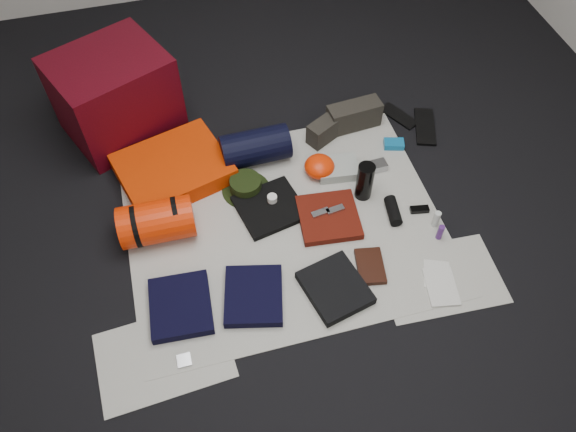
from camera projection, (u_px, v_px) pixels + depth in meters
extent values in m
cube|color=black|center=(285.00, 226.00, 2.92)|extent=(4.50, 4.50, 0.02)
cube|color=silver|center=(285.00, 225.00, 2.91)|extent=(1.60, 1.30, 0.01)
cube|color=silver|center=(164.00, 355.00, 2.49)|extent=(0.61, 0.44, 0.00)
cube|color=silver|center=(440.00, 278.00, 2.72)|extent=(0.60, 0.43, 0.00)
cube|color=#45050E|center=(115.00, 95.00, 3.14)|extent=(0.74, 0.69, 0.49)
cube|color=red|center=(173.00, 169.00, 3.07)|extent=(0.67, 0.60, 0.10)
cylinder|color=red|center=(157.00, 222.00, 2.79)|extent=(0.37, 0.22, 0.21)
cylinder|color=black|center=(137.00, 226.00, 2.77)|extent=(0.02, 0.22, 0.22)
cylinder|color=black|center=(177.00, 218.00, 2.80)|extent=(0.02, 0.22, 0.22)
cylinder|color=black|center=(255.00, 147.00, 3.10)|extent=(0.38, 0.21, 0.20)
cylinder|color=black|center=(246.00, 190.00, 3.04)|extent=(0.34, 0.34, 0.01)
cylinder|color=black|center=(246.00, 185.00, 3.01)|extent=(0.17, 0.17, 0.07)
cube|color=#2B2822|center=(328.00, 128.00, 3.24)|extent=(0.28, 0.21, 0.13)
cube|color=#2B2822|center=(354.00, 116.00, 3.28)|extent=(0.32, 0.15, 0.16)
cube|color=black|center=(399.00, 116.00, 3.39)|extent=(0.19, 0.26, 0.01)
cube|color=black|center=(425.00, 127.00, 3.33)|extent=(0.20, 0.32, 0.02)
cube|color=black|center=(181.00, 306.00, 2.60)|extent=(0.30, 0.34, 0.05)
cube|color=black|center=(254.00, 296.00, 2.63)|extent=(0.33, 0.36, 0.05)
cube|color=black|center=(335.00, 288.00, 2.66)|extent=(0.33, 0.36, 0.05)
cube|color=black|center=(270.00, 208.00, 2.95)|extent=(0.38, 0.36, 0.03)
cube|color=#531209|center=(329.00, 217.00, 2.91)|extent=(0.33, 0.33, 0.04)
ellipsoid|color=red|center=(319.00, 166.00, 3.07)|extent=(0.18, 0.18, 0.11)
cube|color=#949B93|center=(338.00, 168.00, 3.10)|extent=(0.24, 0.19, 0.06)
cylinder|color=black|center=(365.00, 181.00, 2.94)|extent=(0.11, 0.11, 0.23)
cylinder|color=black|center=(393.00, 211.00, 2.92)|extent=(0.09, 0.17, 0.06)
cube|color=#A3A4A8|center=(376.00, 166.00, 3.12)|extent=(0.12, 0.07, 0.05)
cube|color=#0F6296|center=(394.00, 144.00, 3.23)|extent=(0.13, 0.10, 0.04)
cylinder|color=#492068|center=(440.00, 232.00, 2.82)|extent=(0.03, 0.03, 0.09)
cylinder|color=#B9BEB8|center=(436.00, 219.00, 2.87)|extent=(0.04, 0.04, 0.10)
cube|color=black|center=(370.00, 266.00, 2.74)|extent=(0.16, 0.22, 0.03)
cube|color=beige|center=(441.00, 287.00, 2.68)|extent=(0.18, 0.23, 0.01)
cube|color=beige|center=(437.00, 275.00, 2.73)|extent=(0.18, 0.20, 0.01)
cube|color=black|center=(419.00, 209.00, 2.95)|extent=(0.10, 0.06, 0.02)
cube|color=#A3A4A8|center=(184.00, 360.00, 2.46)|extent=(0.06, 0.06, 0.01)
cylinder|color=silver|center=(272.00, 198.00, 2.95)|extent=(0.05, 0.05, 0.04)
cube|color=#A3A4A8|center=(320.00, 213.00, 2.89)|extent=(0.10, 0.05, 0.01)
cube|color=#A3A4A8|center=(335.00, 209.00, 2.91)|extent=(0.10, 0.05, 0.01)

